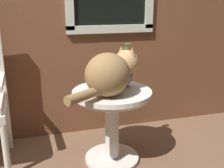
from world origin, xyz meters
TOP-DOWN VIEW (x-y plane):
  - wicker_side_table at (0.16, 0.09)m, footprint 0.58×0.58m
  - cat at (0.12, 0.01)m, footprint 0.59×0.44m
  - pewter_vase_with_ivy at (0.26, 0.15)m, footprint 0.14×0.14m

SIDE VIEW (x-z plane):
  - wicker_side_table at x=0.16m, z-range 0.12..0.69m
  - pewter_vase_with_ivy at x=0.26m, z-range 0.51..0.83m
  - cat at x=0.12m, z-range 0.57..0.89m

